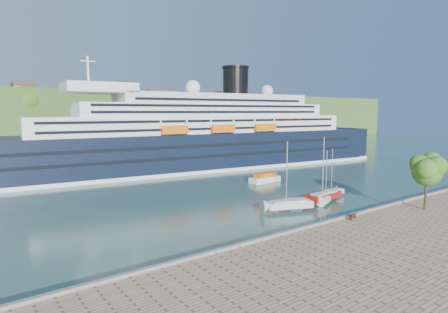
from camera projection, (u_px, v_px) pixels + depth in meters
ground at (349, 223)px, 51.90m from camera, size 400.00×400.00×0.00m
far_hillside at (72, 119)px, 166.79m from camera, size 400.00×50.00×24.00m
quay_coping at (351, 215)px, 51.60m from camera, size 220.00×0.50×0.30m
cruise_ship at (193, 117)px, 98.68m from camera, size 125.24×31.65×27.85m
park_bench at (352, 215)px, 50.11m from camera, size 1.64×0.95×0.99m
promenade_tree at (427, 179)px, 54.33m from camera, size 5.55×5.55×9.20m
floating_pontoon at (308, 200)px, 64.54m from camera, size 16.47×3.83×0.36m
sailboat_white_near at (290, 178)px, 57.24m from camera, size 8.30×4.85×10.37m
sailboat_red at (325, 171)px, 62.82m from camera, size 8.43×3.09×10.65m
sailboat_white_far at (327, 178)px, 63.17m from camera, size 6.73×4.48×8.50m
tender_launch at (265, 177)px, 81.69m from camera, size 7.57×2.90×2.06m
sailboat_extra at (333, 174)px, 66.59m from camera, size 6.74×3.02×8.41m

